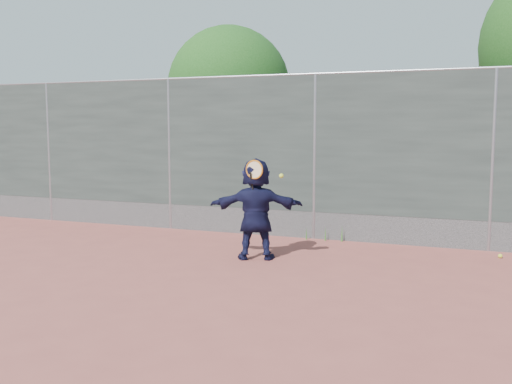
% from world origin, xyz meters
% --- Properties ---
extents(ground, '(80.00, 80.00, 0.00)m').
position_xyz_m(ground, '(0.00, 0.00, 0.00)').
color(ground, '#9E4C42').
rests_on(ground, ground).
extents(player, '(1.53, 0.91, 1.58)m').
position_xyz_m(player, '(-0.42, 1.59, 0.79)').
color(player, '#121433').
rests_on(player, ground).
extents(ball_ground, '(0.07, 0.07, 0.07)m').
position_xyz_m(ball_ground, '(3.16, 2.99, 0.03)').
color(ball_ground, '#CAD830').
rests_on(ball_ground, ground).
extents(fence, '(20.00, 0.06, 3.03)m').
position_xyz_m(fence, '(-0.00, 3.50, 1.58)').
color(fence, '#38423D').
rests_on(fence, ground).
extents(swing_action, '(0.60, 0.13, 0.51)m').
position_xyz_m(swing_action, '(-0.33, 1.39, 1.39)').
color(swing_action, '#C26A12').
rests_on(swing_action, ground).
extents(tree_left, '(3.15, 3.00, 4.53)m').
position_xyz_m(tree_left, '(-2.85, 6.55, 2.94)').
color(tree_left, '#382314').
rests_on(tree_left, ground).
extents(weed_clump, '(0.68, 0.07, 0.30)m').
position_xyz_m(weed_clump, '(0.29, 3.38, 0.13)').
color(weed_clump, '#387226').
rests_on(weed_clump, ground).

